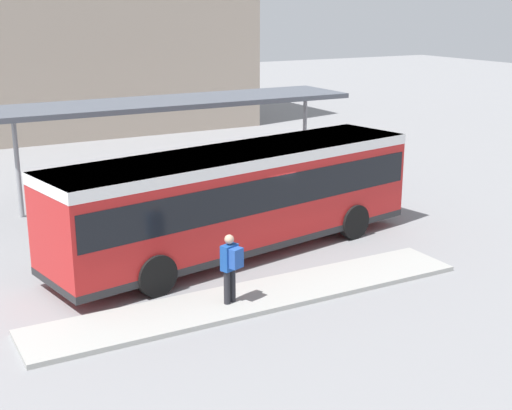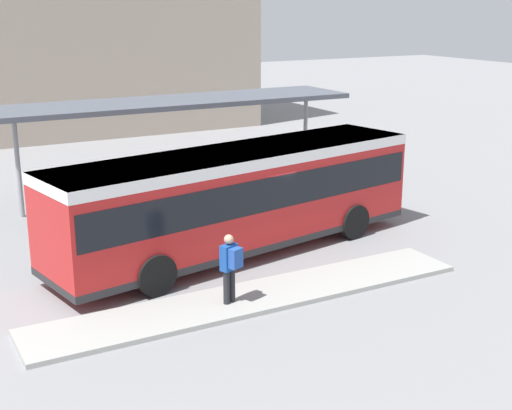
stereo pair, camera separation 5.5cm
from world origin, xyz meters
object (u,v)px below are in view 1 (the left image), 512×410
(pedestrian_waiting, at_px, (231,264))
(bicycle_red, at_px, (350,172))
(bicycle_blue, at_px, (366,174))
(bicycle_orange, at_px, (373,178))
(city_bus, at_px, (239,194))

(pedestrian_waiting, height_order, bicycle_red, pedestrian_waiting)
(bicycle_blue, relative_size, bicycle_red, 1.07)
(bicycle_blue, bearing_deg, bicycle_orange, 160.50)
(pedestrian_waiting, distance_m, bicycle_orange, 12.60)
(city_bus, distance_m, bicycle_red, 9.79)
(pedestrian_waiting, relative_size, bicycle_orange, 0.96)
(city_bus, distance_m, bicycle_blue, 9.70)
(pedestrian_waiting, distance_m, bicycle_red, 13.35)
(city_bus, relative_size, bicycle_red, 7.34)
(bicycle_red, bearing_deg, bicycle_orange, 11.83)
(city_bus, xyz_separation_m, pedestrian_waiting, (-1.97, -3.38, -0.67))
(pedestrian_waiting, xyz_separation_m, bicycle_blue, (10.26, 8.22, -0.73))
(bicycle_orange, xyz_separation_m, bicycle_red, (-0.14, 1.35, -0.04))
(city_bus, bearing_deg, pedestrian_waiting, -130.70)
(city_bus, distance_m, bicycle_orange, 9.22)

